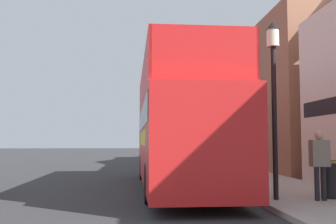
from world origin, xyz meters
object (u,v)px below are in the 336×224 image
at_px(lamp_post_second, 215,100).
at_px(litter_bin, 329,178).
at_px(lamp_post_nearest, 274,76).
at_px(parked_car_ahead_of_bus, 173,159).
at_px(tour_bus, 178,134).
at_px(pedestrian_third, 320,158).

height_order(lamp_post_second, litter_bin, lamp_post_second).
bearing_deg(lamp_post_second, lamp_post_nearest, -89.22).
relative_size(parked_car_ahead_of_bus, litter_bin, 4.13).
xyz_separation_m(tour_bus, parked_car_ahead_of_bus, (0.50, 7.43, -1.19)).
distance_m(pedestrian_third, lamp_post_second, 7.94).
bearing_deg(tour_bus, lamp_post_second, 58.31).
xyz_separation_m(parked_car_ahead_of_bus, pedestrian_third, (2.69, -11.55, 0.50)).
distance_m(tour_bus, lamp_post_nearest, 4.65).
relative_size(parked_car_ahead_of_bus, lamp_post_second, 0.84).
relative_size(tour_bus, lamp_post_nearest, 2.41).
xyz_separation_m(tour_bus, pedestrian_third, (3.19, -4.13, -0.69)).
relative_size(parked_car_ahead_of_bus, lamp_post_nearest, 0.88).
bearing_deg(parked_car_ahead_of_bus, lamp_post_second, -68.90).
distance_m(parked_car_ahead_of_bus, pedestrian_third, 11.87).
distance_m(tour_bus, lamp_post_second, 4.26).
xyz_separation_m(pedestrian_third, lamp_post_nearest, (-1.06, 0.26, 2.15)).
height_order(lamp_post_nearest, lamp_post_second, lamp_post_second).
bearing_deg(lamp_post_second, pedestrian_third, -81.21).
distance_m(parked_car_ahead_of_bus, lamp_post_second, 5.15).
relative_size(parked_car_ahead_of_bus, pedestrian_third, 2.32).
height_order(tour_bus, lamp_post_nearest, lamp_post_nearest).
bearing_deg(parked_car_ahead_of_bus, litter_bin, -73.93).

